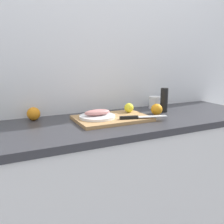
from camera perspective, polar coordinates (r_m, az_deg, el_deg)
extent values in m
cube|color=white|center=(1.74, -3.69, 11.76)|extent=(3.20, 0.05, 2.50)
cube|color=white|center=(1.67, 1.17, -17.76)|extent=(2.00, 0.58, 0.86)
cube|color=#333338|center=(1.49, 1.24, -2.65)|extent=(2.00, 0.60, 0.04)
cube|color=tan|center=(1.49, 0.00, -1.50)|extent=(0.44, 0.30, 0.02)
cylinder|color=white|center=(1.46, -3.47, -1.07)|extent=(0.22, 0.22, 0.01)
ellipsoid|color=tan|center=(1.46, -3.48, -0.10)|extent=(0.16, 0.07, 0.04)
cube|color=silver|center=(1.48, 9.42, -1.03)|extent=(0.18, 0.08, 0.00)
cube|color=black|center=(1.43, 3.99, -1.31)|extent=(0.11, 0.05, 0.02)
sphere|color=yellow|center=(1.61, 3.99, 1.00)|extent=(0.06, 0.06, 0.06)
cylinder|color=white|center=(1.87, 9.93, 2.24)|extent=(0.09, 0.09, 0.09)
torus|color=white|center=(1.90, 11.30, 2.49)|extent=(0.06, 0.01, 0.06)
sphere|color=orange|center=(1.64, 10.42, 0.60)|extent=(0.08, 0.08, 0.08)
sphere|color=orange|center=(1.56, -17.92, -0.39)|extent=(0.08, 0.08, 0.08)
cylinder|color=black|center=(1.74, 12.12, 2.75)|extent=(0.05, 0.05, 0.17)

